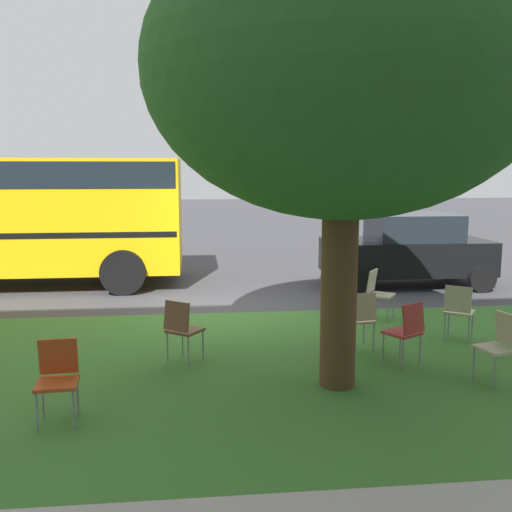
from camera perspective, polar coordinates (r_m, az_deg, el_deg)
ground at (r=10.85m, az=-2.66°, el=-5.45°), size 80.00×80.00×0.00m
grass_verge at (r=7.79m, az=-1.24°, el=-11.18°), size 48.00×6.00×0.01m
street_tree at (r=6.90m, az=8.80°, el=17.79°), size 4.63×4.63×5.48m
chair_1 at (r=8.02m, az=14.86°, el=-7.02°), size 0.57×0.57×0.88m
chair_2 at (r=8.53m, az=10.39°, el=-5.93°), size 0.47×0.48×0.88m
chair_3 at (r=7.93m, az=-7.46°, el=-6.97°), size 0.58×0.58×0.88m
chair_4 at (r=10.35m, az=12.09°, el=-3.38°), size 0.58×0.58×0.88m
chair_5 at (r=7.79m, az=23.34°, el=-7.93°), size 0.51×0.51×0.88m
chair_6 at (r=9.41m, az=19.65°, el=-4.93°), size 0.58×0.58×0.88m
chair_7 at (r=6.45m, az=-19.28°, el=-11.12°), size 0.45×0.46×0.88m
parked_car at (r=13.41m, az=14.96°, el=0.64°), size 3.70×1.92×1.65m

